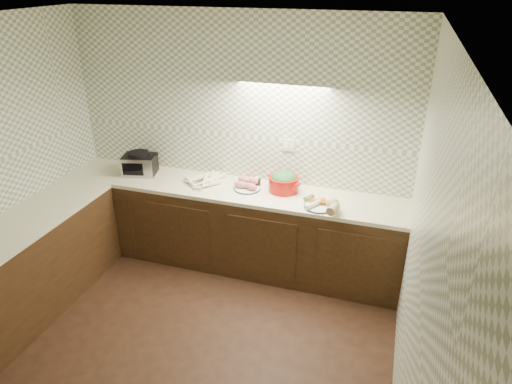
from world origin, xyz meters
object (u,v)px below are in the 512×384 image
(parsnip_pile, at_px, (205,182))
(veg_plate, at_px, (325,204))
(dutch_oven, at_px, (284,181))
(toaster_oven, at_px, (140,164))
(onion_bowl, at_px, (253,181))
(sweet_potato_plate, at_px, (247,185))

(parsnip_pile, relative_size, veg_plate, 1.08)
(veg_plate, bearing_deg, parsnip_pile, 173.73)
(dutch_oven, height_order, veg_plate, dutch_oven)
(toaster_oven, xyz_separation_m, onion_bowl, (1.27, 0.10, -0.07))
(onion_bowl, distance_m, dutch_oven, 0.35)
(parsnip_pile, relative_size, sweet_potato_plate, 1.60)
(veg_plate, bearing_deg, onion_bowl, 159.69)
(toaster_oven, height_order, onion_bowl, toaster_oven)
(sweet_potato_plate, bearing_deg, dutch_oven, 11.32)
(dutch_oven, relative_size, veg_plate, 0.99)
(toaster_oven, height_order, sweet_potato_plate, toaster_oven)
(onion_bowl, xyz_separation_m, dutch_oven, (0.34, -0.04, 0.06))
(toaster_oven, xyz_separation_m, sweet_potato_plate, (1.24, -0.01, -0.07))
(sweet_potato_plate, distance_m, dutch_oven, 0.37)
(sweet_potato_plate, relative_size, onion_bowl, 1.70)
(parsnip_pile, xyz_separation_m, dutch_oven, (0.81, 0.12, 0.07))
(toaster_oven, xyz_separation_m, veg_plate, (2.07, -0.20, -0.07))
(toaster_oven, relative_size, onion_bowl, 2.49)
(sweet_potato_plate, height_order, dutch_oven, dutch_oven)
(veg_plate, bearing_deg, sweet_potato_plate, 167.27)
(sweet_potato_plate, height_order, veg_plate, veg_plate)
(onion_bowl, distance_m, veg_plate, 0.86)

